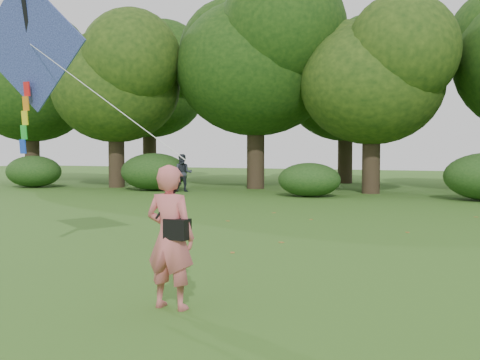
% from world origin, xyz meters
% --- Properties ---
extents(ground, '(100.00, 100.00, 0.00)m').
position_xyz_m(ground, '(0.00, 0.00, 0.00)').
color(ground, '#265114').
rests_on(ground, ground).
extents(man_kite_flyer, '(0.67, 0.45, 1.82)m').
position_xyz_m(man_kite_flyer, '(-0.43, -0.56, 0.91)').
color(man_kite_flyer, '#D66567').
rests_on(man_kite_flyer, ground).
extents(bystander_left, '(1.05, 0.96, 1.76)m').
position_xyz_m(bystander_left, '(-10.22, 17.48, 0.88)').
color(bystander_left, '#2A3039').
rests_on(bystander_left, ground).
extents(crossbody_bag, '(0.43, 0.20, 0.72)m').
position_xyz_m(crossbody_bag, '(-0.32, -0.59, 1.03)').
color(crossbody_bag, black).
rests_on(crossbody_bag, ground).
extents(flying_kite, '(5.48, 2.33, 3.24)m').
position_xyz_m(flying_kite, '(-4.43, 1.37, 3.85)').
color(flying_kite, '#2836B1').
rests_on(flying_kite, ground).
extents(tree_line, '(54.70, 15.30, 9.48)m').
position_xyz_m(tree_line, '(1.67, 22.88, 5.60)').
color(tree_line, '#3A2D1E').
rests_on(tree_line, ground).
extents(shrub_band, '(39.15, 3.22, 1.88)m').
position_xyz_m(shrub_band, '(-0.72, 17.60, 0.86)').
color(shrub_band, '#264919').
rests_on(shrub_band, ground).
extents(fallen_leaves, '(7.53, 14.69, 0.01)m').
position_xyz_m(fallen_leaves, '(-0.98, 7.07, 0.01)').
color(fallen_leaves, olive).
rests_on(fallen_leaves, ground).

